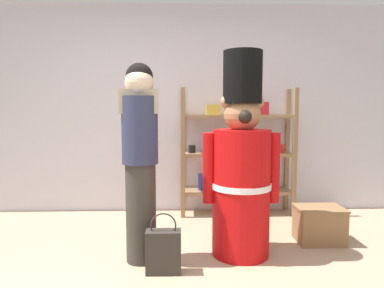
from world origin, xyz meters
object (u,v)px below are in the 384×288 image
(shopping_bag, at_px, (164,251))
(display_crate, at_px, (319,224))
(merchandise_shelf, at_px, (237,152))
(teddy_bear_guard, at_px, (241,170))
(person_shopper, at_px, (140,155))

(shopping_bag, xyz_separation_m, display_crate, (1.49, 0.59, -0.00))
(merchandise_shelf, xyz_separation_m, display_crate, (0.66, -0.97, -0.61))
(teddy_bear_guard, relative_size, person_shopper, 1.07)
(merchandise_shelf, height_order, person_shopper, person_shopper)
(teddy_bear_guard, distance_m, display_crate, 1.04)
(teddy_bear_guard, bearing_deg, person_shopper, -173.14)
(shopping_bag, bearing_deg, person_shopper, 130.76)
(merchandise_shelf, bearing_deg, teddy_bear_guard, -97.43)
(display_crate, bearing_deg, merchandise_shelf, 124.23)
(teddy_bear_guard, height_order, person_shopper, teddy_bear_guard)
(shopping_bag, bearing_deg, display_crate, 21.76)
(person_shopper, distance_m, display_crate, 1.88)
(merchandise_shelf, xyz_separation_m, person_shopper, (-1.03, -1.33, 0.13))
(person_shopper, bearing_deg, merchandise_shelf, 52.24)
(person_shopper, xyz_separation_m, shopping_bag, (0.20, -0.23, -0.73))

